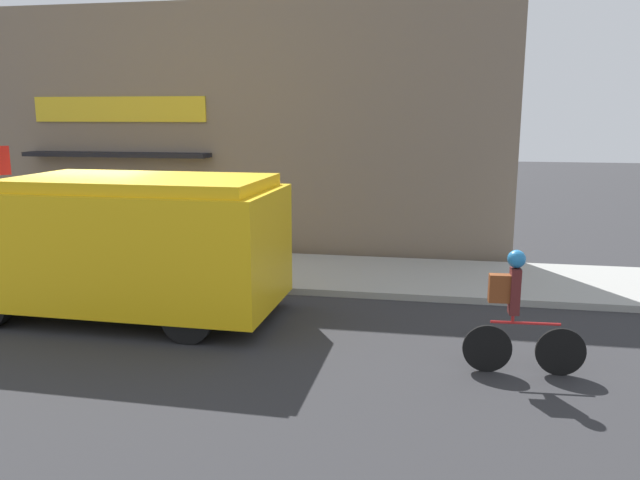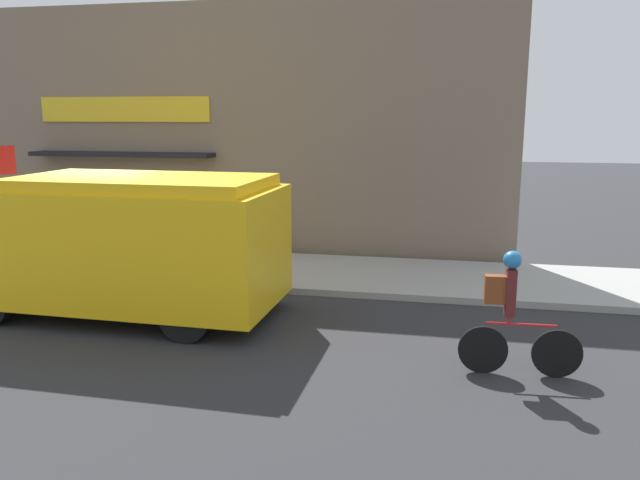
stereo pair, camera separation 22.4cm
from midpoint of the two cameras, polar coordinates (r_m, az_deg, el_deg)
name	(u,v)px [view 1 (the left image)]	position (r m, az deg, el deg)	size (l,w,h in m)	color
ground_plane	(103,285)	(13.00, -19.66, -3.89)	(70.00, 70.00, 0.00)	#2B2B2D
sidewalk	(137,265)	(14.21, -16.80, -2.17)	(28.00, 2.89, 0.13)	#999993
storefront	(164,131)	(15.45, -14.48, 9.63)	(16.15, 0.75, 5.80)	#756656
school_bus	(128,244)	(10.66, -17.71, -0.38)	(5.48, 2.83, 2.31)	yellow
cyclist	(516,312)	(8.32, 16.77, -6.35)	(1.54, 0.23, 1.63)	black
trash_bin	(238,240)	(14.10, -7.98, -0.01)	(0.46, 0.46, 0.78)	slate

